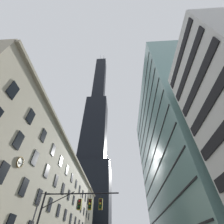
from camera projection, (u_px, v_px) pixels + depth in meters
name	position (u px, v px, depth m)	size (l,w,h in m)	color
station_building	(38.00, 203.00, 39.21)	(18.29, 73.36, 22.69)	#B2A88E
dark_skyscraper	(94.00, 144.00, 122.60)	(28.02, 28.02, 225.80)	black
glass_office_midrise	(180.00, 150.00, 41.60)	(16.34, 41.78, 45.36)	gray
traffic_signal_mast	(75.00, 210.00, 16.15)	(8.69, 0.63, 6.75)	black
street_lamppost	(35.00, 220.00, 19.03)	(1.81, 0.32, 7.81)	#47474C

